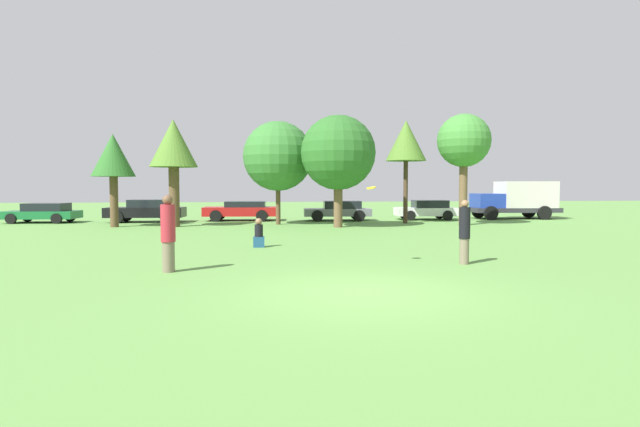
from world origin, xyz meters
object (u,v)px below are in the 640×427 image
tree_3 (338,153)px  parked_car_white (427,209)px  bystander_sitting (259,235)px  parked_car_red (241,210)px  tree_5 (464,142)px  parked_car_black (147,210)px  tree_0 (113,157)px  tree_4 (406,142)px  delivery_truck_blue (517,199)px  tree_2 (278,156)px  tree_1 (173,146)px  parked_car_grey (339,210)px  person_catcher (465,232)px  person_thrower (168,233)px  frisbee (371,188)px  parked_car_green (43,212)px

tree_3 → parked_car_white: size_ratio=1.50×
bystander_sitting → parked_car_white: size_ratio=0.26×
tree_3 → parked_car_red: 8.44m
parked_car_white → parked_car_red: bearing=1.2°
tree_5 → parked_car_black: bearing=166.3°
tree_0 → tree_4: tree_4 is taller
parked_car_white → delivery_truck_blue: delivery_truck_blue is taller
parked_car_white → tree_2: bearing=20.7°
tree_1 → parked_car_grey: bearing=22.3°
delivery_truck_blue → parked_car_grey: bearing=5.3°
tree_1 → parked_car_white: tree_1 is taller
parked_car_grey → delivery_truck_blue: size_ratio=0.74×
tree_4 → parked_car_white: (2.22, 2.89, -4.09)m
person_catcher → delivery_truck_blue: bearing=-124.1°
parked_car_black → parked_car_red: size_ratio=1.01×
person_thrower → tree_0: 16.05m
frisbee → tree_2: 15.43m
frisbee → tree_1: tree_1 is taller
tree_4 → parked_car_white: bearing=52.4°
bystander_sitting → parked_car_green: (-12.80, 13.56, 0.17)m
person_catcher → parked_car_white: size_ratio=0.46×
tree_2 → parked_car_red: 5.17m
bystander_sitting → parked_car_green: 18.65m
tree_0 → parked_car_green: 7.05m
tree_1 → parked_car_red: bearing=53.4°
parked_car_black → delivery_truck_blue: size_ratio=0.81×
tree_0 → parked_car_grey: tree_0 is taller
person_thrower → tree_3: tree_3 is taller
person_thrower → parked_car_green: 21.40m
tree_2 → delivery_truck_blue: tree_2 is taller
tree_3 → delivery_truck_blue: bearing=23.9°
person_catcher → tree_3: 13.41m
person_catcher → delivery_truck_blue: 21.68m
tree_3 → person_catcher: bearing=-82.8°
tree_2 → person_catcher: bearing=-72.8°
tree_4 → parked_car_green: tree_4 is taller
frisbee → tree_4: tree_4 is taller
parked_car_red → parked_car_white: 11.84m
tree_0 → parked_car_green: size_ratio=1.18×
parked_car_green → parked_car_white: bearing=-176.6°
tree_1 → bystander_sitting: bearing=-64.7°
person_thrower → delivery_truck_blue: delivery_truck_blue is taller
tree_0 → bystander_sitting: bearing=-51.9°
person_thrower → tree_5: size_ratio=0.32×
tree_0 → tree_1: 3.19m
person_catcher → tree_4: bearing=-103.1°
tree_5 → parked_car_green: size_ratio=1.47×
person_catcher → tree_0: (-13.38, 14.39, 2.78)m
parked_car_green → parked_car_black: 6.01m
tree_5 → tree_3: bearing=-175.0°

